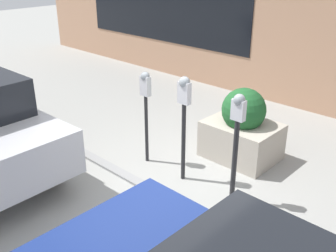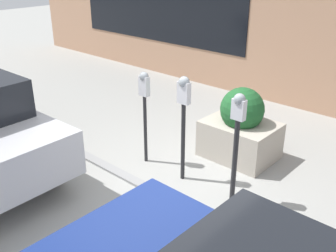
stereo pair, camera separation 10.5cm
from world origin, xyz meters
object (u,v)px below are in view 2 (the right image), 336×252
at_px(parking_meter_second, 184,107).
at_px(planter_box, 241,129).
at_px(parking_meter_nearest, 237,130).
at_px(parking_meter_middle, 145,98).

xyz_separation_m(parking_meter_second, planter_box, (-0.25, -1.17, -0.65)).
bearing_deg(planter_box, parking_meter_nearest, 118.80).
distance_m(parking_meter_nearest, parking_meter_middle, 1.67).
distance_m(parking_meter_nearest, parking_meter_second, 0.88).
relative_size(parking_meter_nearest, planter_box, 1.29).
relative_size(parking_meter_nearest, parking_meter_second, 0.97).
distance_m(parking_meter_middle, planter_box, 1.67).
height_order(parking_meter_second, planter_box, parking_meter_second).
xyz_separation_m(parking_meter_second, parking_meter_middle, (0.79, -0.01, -0.06)).
bearing_deg(parking_meter_nearest, planter_box, -61.20).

